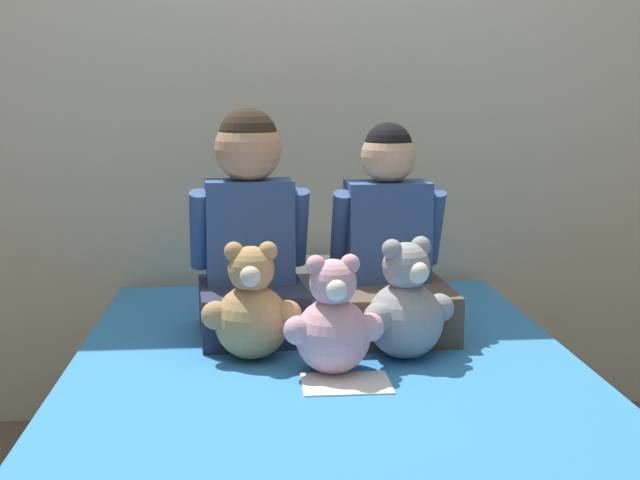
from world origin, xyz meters
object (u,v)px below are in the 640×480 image
Objects in this scene: child_on_left at (250,235)px; sign_card at (346,383)px; child_on_right at (389,254)px; teddy_bear_between_children at (333,324)px; pillow_at_headboard at (308,280)px; teddy_bear_held_by_left_child at (252,310)px; teddy_bear_held_by_right_child at (406,308)px.

child_on_left is 3.04× the size of sign_card.
child_on_left is 1.07× the size of child_on_right.
teddy_bear_between_children is (0.20, -0.36, -0.16)m from child_on_left.
child_on_left is at bearing 116.57° from sign_card.
child_on_left is 1.37× the size of pillow_at_headboard.
child_on_left reaches higher than teddy_bear_held_by_left_child.
teddy_bear_held_by_right_child is at bearing -91.78° from child_on_right.
teddy_bear_held_by_right_child is 1.07× the size of teddy_bear_between_children.
child_on_left is 0.57m from sign_card.
teddy_bear_held_by_left_child is at bearing 152.71° from teddy_bear_held_by_right_child.
child_on_left is 0.28m from teddy_bear_held_by_left_child.
child_on_right is 2.84× the size of sign_card.
sign_card is (0.02, -0.08, -0.12)m from teddy_bear_between_children.
teddy_bear_held_by_left_child is 1.46× the size of sign_card.
child_on_right is 0.28m from teddy_bear_held_by_right_child.
sign_card is at bearing -68.58° from child_on_left.
pillow_at_headboard is 2.23× the size of sign_card.
child_on_left is 2.16× the size of teddy_bear_between_children.
teddy_bear_held_by_right_child is 0.29m from sign_card.
pillow_at_headboard is at bearing 115.12° from child_on_right.
pillow_at_headboard reaches higher than sign_card.
child_on_right is at bearing 32.82° from teddy_bear_held_by_left_child.
sign_card is (-0.18, -0.18, -0.13)m from teddy_bear_held_by_right_child.
teddy_bear_between_children reaches higher than sign_card.
child_on_right is at bearing 66.85° from teddy_bear_held_by_right_child.
child_on_right is at bearing -5.34° from child_on_left.
child_on_right reaches higher than teddy_bear_held_by_left_child.
child_on_left reaches higher than teddy_bear_held_by_right_child.
child_on_right is at bearing -62.65° from pillow_at_headboard.
child_on_right is 1.89× the size of teddy_bear_held_by_right_child.
teddy_bear_between_children is at bearing -89.35° from pillow_at_headboard.
pillow_at_headboard is at bearing 86.87° from teddy_bear_between_children.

